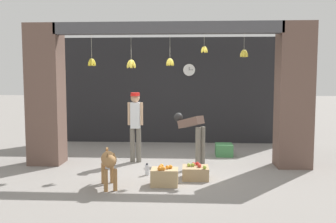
{
  "coord_description": "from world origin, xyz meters",
  "views": [
    {
      "loc": [
        0.45,
        -7.64,
        1.9
      ],
      "look_at": [
        0.0,
        0.46,
        1.15
      ],
      "focal_mm": 40.0,
      "sensor_mm": 36.0,
      "label": 1
    }
  ],
  "objects_px": {
    "worker_stooping": "(192,131)",
    "water_bottle": "(147,170)",
    "fruit_crate_oranges": "(164,177)",
    "dog": "(109,161)",
    "shopkeeper": "(135,122)",
    "wall_clock": "(189,70)",
    "fruit_crate_apples": "(196,172)",
    "produce_box_green": "(224,150)"
  },
  "relations": [
    {
      "from": "worker_stooping",
      "to": "water_bottle",
      "type": "xyz_separation_m",
      "value": [
        -0.88,
        -0.93,
        -0.63
      ]
    },
    {
      "from": "fruit_crate_oranges",
      "to": "dog",
      "type": "bearing_deg",
      "value": -169.02
    },
    {
      "from": "shopkeeper",
      "to": "wall_clock",
      "type": "xyz_separation_m",
      "value": [
        1.19,
        2.51,
        1.19
      ]
    },
    {
      "from": "wall_clock",
      "to": "water_bottle",
      "type": "bearing_deg",
      "value": -102.57
    },
    {
      "from": "fruit_crate_oranges",
      "to": "shopkeeper",
      "type": "bearing_deg",
      "value": 113.24
    },
    {
      "from": "dog",
      "to": "water_bottle",
      "type": "distance_m",
      "value": 1.08
    },
    {
      "from": "shopkeeper",
      "to": "wall_clock",
      "type": "relative_size",
      "value": 4.33
    },
    {
      "from": "shopkeeper",
      "to": "worker_stooping",
      "type": "distance_m",
      "value": 1.28
    },
    {
      "from": "dog",
      "to": "fruit_crate_apples",
      "type": "xyz_separation_m",
      "value": [
        1.49,
        0.64,
        -0.34
      ]
    },
    {
      "from": "worker_stooping",
      "to": "fruit_crate_oranges",
      "type": "height_order",
      "value": "worker_stooping"
    },
    {
      "from": "water_bottle",
      "to": "shopkeeper",
      "type": "bearing_deg",
      "value": 109.03
    },
    {
      "from": "dog",
      "to": "water_bottle",
      "type": "height_order",
      "value": "dog"
    },
    {
      "from": "fruit_crate_apples",
      "to": "water_bottle",
      "type": "height_order",
      "value": "fruit_crate_apples"
    },
    {
      "from": "water_bottle",
      "to": "worker_stooping",
      "type": "bearing_deg",
      "value": 46.54
    },
    {
      "from": "shopkeeper",
      "to": "produce_box_green",
      "type": "relative_size",
      "value": 3.79
    },
    {
      "from": "fruit_crate_oranges",
      "to": "produce_box_green",
      "type": "distance_m",
      "value": 2.84
    },
    {
      "from": "worker_stooping",
      "to": "produce_box_green",
      "type": "height_order",
      "value": "worker_stooping"
    },
    {
      "from": "dog",
      "to": "worker_stooping",
      "type": "bearing_deg",
      "value": 123.3
    },
    {
      "from": "shopkeeper",
      "to": "water_bottle",
      "type": "height_order",
      "value": "shopkeeper"
    },
    {
      "from": "worker_stooping",
      "to": "fruit_crate_apples",
      "type": "distance_m",
      "value": 1.3
    },
    {
      "from": "worker_stooping",
      "to": "water_bottle",
      "type": "relative_size",
      "value": 4.81
    },
    {
      "from": "shopkeeper",
      "to": "water_bottle",
      "type": "relative_size",
      "value": 6.78
    },
    {
      "from": "dog",
      "to": "water_bottle",
      "type": "bearing_deg",
      "value": 129.14
    },
    {
      "from": "wall_clock",
      "to": "fruit_crate_apples",
      "type": "bearing_deg",
      "value": -88.09
    },
    {
      "from": "shopkeeper",
      "to": "water_bottle",
      "type": "distance_m",
      "value": 1.41
    },
    {
      "from": "fruit_crate_oranges",
      "to": "fruit_crate_apples",
      "type": "distance_m",
      "value": 0.72
    },
    {
      "from": "fruit_crate_apples",
      "to": "worker_stooping",
      "type": "bearing_deg",
      "value": 92.67
    },
    {
      "from": "shopkeeper",
      "to": "worker_stooping",
      "type": "relative_size",
      "value": 1.41
    },
    {
      "from": "produce_box_green",
      "to": "water_bottle",
      "type": "bearing_deg",
      "value": -131.64
    },
    {
      "from": "dog",
      "to": "fruit_crate_apples",
      "type": "relative_size",
      "value": 1.89
    },
    {
      "from": "fruit_crate_oranges",
      "to": "water_bottle",
      "type": "bearing_deg",
      "value": 119.57
    },
    {
      "from": "fruit_crate_apples",
      "to": "produce_box_green",
      "type": "height_order",
      "value": "fruit_crate_apples"
    },
    {
      "from": "fruit_crate_apples",
      "to": "water_bottle",
      "type": "distance_m",
      "value": 0.96
    },
    {
      "from": "dog",
      "to": "wall_clock",
      "type": "height_order",
      "value": "wall_clock"
    },
    {
      "from": "water_bottle",
      "to": "wall_clock",
      "type": "distance_m",
      "value": 4.2
    },
    {
      "from": "water_bottle",
      "to": "wall_clock",
      "type": "xyz_separation_m",
      "value": [
        0.81,
        3.61,
        1.99
      ]
    },
    {
      "from": "produce_box_green",
      "to": "wall_clock",
      "type": "xyz_separation_m",
      "value": [
        -0.85,
        1.75,
        1.95
      ]
    },
    {
      "from": "shopkeeper",
      "to": "fruit_crate_oranges",
      "type": "distance_m",
      "value": 2.07
    },
    {
      "from": "dog",
      "to": "fruit_crate_apples",
      "type": "height_order",
      "value": "dog"
    },
    {
      "from": "water_bottle",
      "to": "dog",
      "type": "bearing_deg",
      "value": -122.97
    },
    {
      "from": "shopkeeper",
      "to": "water_bottle",
      "type": "bearing_deg",
      "value": 110.04
    },
    {
      "from": "dog",
      "to": "produce_box_green",
      "type": "relative_size",
      "value": 2.24
    }
  ]
}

